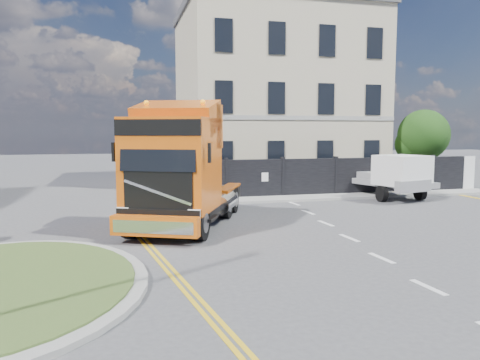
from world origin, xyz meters
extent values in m
plane|color=#424244|center=(0.00, 0.00, 0.00)|extent=(120.00, 120.00, 0.00)
cube|color=black|center=(6.00, 9.00, 1.00)|extent=(18.00, 0.25, 2.00)
cube|color=silver|center=(14.50, 9.00, 1.00)|extent=(2.60, 0.12, 2.00)
cube|color=#B1A38C|center=(6.00, 16.50, 5.50)|extent=(12.00, 10.00, 11.00)
cube|color=#47474C|center=(6.00, 16.50, 11.25)|extent=(12.30, 10.30, 0.50)
cube|color=#B1A38C|center=(9.00, 16.50, 12.00)|extent=(0.80, 0.80, 1.60)
cylinder|color=#382619|center=(14.50, 12.00, 1.20)|extent=(0.24, 0.24, 2.40)
sphere|color=black|center=(14.50, 12.00, 3.20)|extent=(3.20, 3.20, 3.20)
sphere|color=black|center=(14.00, 12.40, 2.60)|extent=(2.20, 2.20, 2.20)
cube|color=gray|center=(6.00, 8.10, 0.06)|extent=(20.00, 1.60, 0.12)
cube|color=black|center=(-1.68, 3.48, 0.82)|extent=(5.30, 7.38, 0.49)
cube|color=#CB550E|center=(-2.48, 1.74, 2.35)|extent=(3.67, 3.72, 3.06)
cube|color=#CB550E|center=(-2.00, 2.79, 3.61)|extent=(2.90, 2.03, 1.53)
cube|color=black|center=(-3.06, 0.47, 2.79)|extent=(2.22, 1.06, 1.15)
cube|color=#CB550E|center=(-3.20, 0.15, 0.60)|extent=(2.65, 1.48, 0.60)
cylinder|color=black|center=(-3.91, 1.44, 0.57)|extent=(0.79, 1.18, 1.14)
cylinder|color=gray|center=(-3.91, 1.44, 0.57)|extent=(0.61, 0.73, 0.63)
cylinder|color=black|center=(-1.76, 0.45, 0.57)|extent=(0.79, 1.18, 1.14)
cylinder|color=gray|center=(-1.76, 0.45, 0.57)|extent=(0.61, 0.73, 0.63)
cylinder|color=black|center=(-2.30, 4.97, 0.57)|extent=(0.79, 1.18, 1.14)
cylinder|color=gray|center=(-2.30, 4.97, 0.57)|extent=(0.61, 0.73, 0.63)
cylinder|color=black|center=(-0.15, 3.99, 0.57)|extent=(0.79, 1.18, 1.14)
cylinder|color=gray|center=(-0.15, 3.99, 0.57)|extent=(0.61, 0.73, 0.63)
cylinder|color=black|center=(-1.75, 6.16, 0.57)|extent=(0.79, 1.18, 1.14)
cylinder|color=gray|center=(-1.75, 6.16, 0.57)|extent=(0.61, 0.73, 0.63)
cylinder|color=black|center=(0.40, 5.18, 0.57)|extent=(0.79, 1.18, 1.14)
cylinder|color=gray|center=(0.40, 5.18, 0.57)|extent=(0.61, 0.73, 0.63)
cube|color=slate|center=(9.25, 8.00, 0.79)|extent=(3.45, 5.78, 0.28)
cube|color=silver|center=(9.25, 6.31, 1.52)|extent=(2.59, 2.51, 1.47)
cylinder|color=black|center=(8.18, 6.31, 0.39)|extent=(0.28, 0.79, 0.79)
cylinder|color=black|center=(10.33, 6.31, 0.39)|extent=(0.28, 0.79, 0.79)
cylinder|color=black|center=(8.18, 9.69, 0.39)|extent=(0.28, 0.79, 0.79)
cylinder|color=black|center=(10.33, 9.69, 0.39)|extent=(0.28, 0.79, 0.79)
camera|label=1|loc=(-4.16, -13.88, 3.45)|focal=35.00mm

